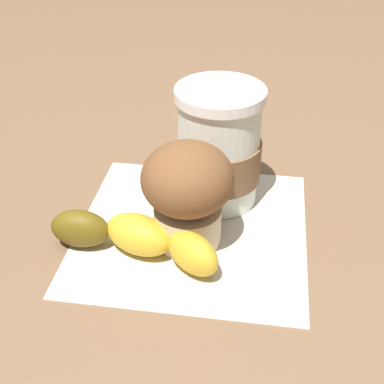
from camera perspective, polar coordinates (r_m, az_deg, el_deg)
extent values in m
plane|color=brown|center=(0.51, 0.00, -4.10)|extent=(3.00, 3.00, 0.00)
cube|color=beige|center=(0.51, 0.00, -4.03)|extent=(0.27, 0.27, 0.00)
cylinder|color=silver|center=(0.52, 2.85, 4.43)|extent=(0.08, 0.08, 0.11)
cylinder|color=white|center=(0.49, 3.05, 10.40)|extent=(0.08, 0.08, 0.01)
cylinder|color=brown|center=(0.53, 2.82, 3.51)|extent=(0.08, 0.08, 0.04)
cylinder|color=beige|center=(0.49, -0.47, -3.45)|extent=(0.06, 0.06, 0.04)
ellipsoid|color=brown|center=(0.46, -0.50, 1.43)|extent=(0.08, 0.08, 0.06)
ellipsoid|color=gold|center=(0.45, 0.08, -6.53)|extent=(0.06, 0.06, 0.04)
ellipsoid|color=gold|center=(0.48, -5.71, -4.53)|extent=(0.07, 0.07, 0.04)
ellipsoid|color=brown|center=(0.49, -11.84, -3.84)|extent=(0.04, 0.06, 0.04)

